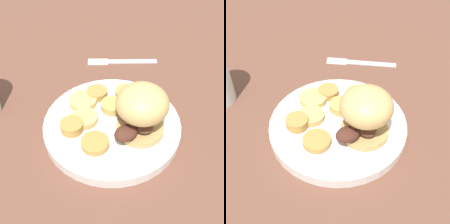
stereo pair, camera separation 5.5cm
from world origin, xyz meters
TOP-DOWN VIEW (x-y plane):
  - ground_plane at (0.00, 0.00)m, footprint 4.00×4.00m
  - dinner_plate at (0.00, 0.00)m, footprint 0.25×0.25m
  - sandwich at (-0.05, -0.00)m, footprint 0.11×0.11m
  - potato_round_0 at (0.02, -0.03)m, footprint 0.04×0.04m
  - potato_round_1 at (0.07, -0.02)m, footprint 0.05×0.05m
  - potato_round_2 at (0.01, -0.08)m, footprint 0.04×0.04m
  - potato_round_3 at (0.05, 0.02)m, footprint 0.05×0.05m
  - potato_round_4 at (0.05, 0.05)m, footprint 0.04×0.04m
  - potato_round_5 at (-0.00, 0.06)m, footprint 0.05×0.05m
  - potato_round_6 at (0.06, -0.05)m, footprint 0.04×0.04m
  - fork at (0.08, -0.20)m, footprint 0.15×0.10m

SIDE VIEW (x-z plane):
  - ground_plane at x=0.00m, z-range 0.00..0.00m
  - fork at x=0.08m, z-range 0.00..0.00m
  - dinner_plate at x=0.00m, z-range 0.00..0.02m
  - potato_round_5 at x=0.00m, z-range 0.02..0.03m
  - potato_round_3 at x=0.05m, z-range 0.02..0.03m
  - potato_round_1 at x=0.07m, z-range 0.02..0.03m
  - potato_round_2 at x=0.01m, z-range 0.02..0.03m
  - potato_round_6 at x=0.06m, z-range 0.02..0.04m
  - potato_round_0 at x=0.02m, z-range 0.02..0.04m
  - potato_round_4 at x=0.05m, z-range 0.02..0.04m
  - sandwich at x=-0.05m, z-range 0.03..0.12m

